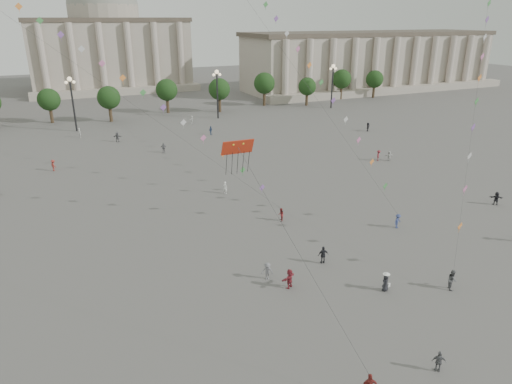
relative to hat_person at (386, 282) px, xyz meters
name	(u,v)px	position (x,y,z in m)	size (l,w,h in m)	color
ground	(335,295)	(-4.18, 1.14, -0.83)	(360.00, 360.00, 0.00)	#4E4B49
hall_east	(372,61)	(70.82, 95.04, 7.60)	(84.00, 26.22, 17.20)	#A29588
hall_central	(107,41)	(-4.18, 130.36, 13.41)	(48.30, 34.30, 35.50)	#A29588
tree_row	(142,93)	(-4.18, 79.14, 4.57)	(137.12, 5.12, 8.00)	#36291B
lamp_post_mid_west	(72,94)	(-19.18, 71.14, 6.53)	(2.00, 0.90, 10.65)	#262628
lamp_post_mid_east	(217,85)	(10.82, 71.14, 6.53)	(2.00, 0.90, 10.65)	#262628
lamp_post_far_east	(333,78)	(40.82, 71.14, 6.53)	(2.00, 0.90, 10.65)	#262628
person_crowd_0	(211,130)	(4.35, 57.29, 0.01)	(0.98, 0.41, 1.67)	navy
person_crowd_3	(496,198)	(24.42, 9.48, 0.00)	(1.53, 0.49, 1.65)	black
person_crowd_4	(192,120)	(3.69, 67.78, 0.07)	(1.66, 0.53, 1.79)	silver
person_crowd_6	(267,271)	(-8.21, 5.61, -0.02)	(1.04, 0.60, 1.61)	slate
person_crowd_7	(389,156)	(24.60, 29.42, -0.07)	(1.40, 0.45, 1.51)	silver
person_crowd_8	(379,155)	(23.05, 30.09, 0.02)	(1.09, 0.63, 1.69)	maroon
person_crowd_9	(368,127)	(33.95, 47.17, 0.03)	(1.58, 0.50, 1.71)	black
person_crowd_10	(80,133)	(-18.97, 65.37, 0.06)	(0.65, 0.43, 1.78)	beige
person_crowd_12	(117,137)	(-12.97, 59.16, 0.06)	(1.65, 0.52, 1.78)	#5A5A5F
person_crowd_13	(225,188)	(-4.25, 26.50, -0.02)	(0.59, 0.39, 1.61)	white
person_crowd_16	(163,148)	(-7.02, 48.48, 0.02)	(0.99, 0.41, 1.69)	slate
person_crowd_17	(53,165)	(-24.15, 45.70, 0.02)	(1.09, 0.63, 1.69)	#9C312A
tourist_1	(323,255)	(-2.31, 6.01, 0.03)	(1.00, 0.42, 1.71)	#212227
tourist_2	(289,279)	(-7.08, 3.68, 0.04)	(1.60, 0.51, 1.73)	maroon
tourist_3	(439,362)	(-2.96, -8.86, -0.07)	(0.89, 0.37, 1.52)	#5D5E62
kite_flyer_0	(281,215)	(-1.57, 15.97, -0.07)	(0.74, 0.57, 1.52)	maroon
kite_flyer_1	(398,221)	(9.09, 9.19, -0.02)	(1.04, 0.60, 1.61)	navy
kite_flyer_2	(452,280)	(5.23, -2.06, 0.06)	(0.86, 0.67, 1.76)	#5A5A5E
hat_person	(386,282)	(0.00, 0.00, 0.00)	(0.88, 0.73, 1.69)	black
dragon_kite	(239,159)	(-12.30, 1.71, 11.72)	(3.08, 5.61, 16.32)	#AF2812
kite_train_west	(21,13)	(-24.66, 31.55, 20.91)	(43.52, 29.10, 64.91)	#3F3F3F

